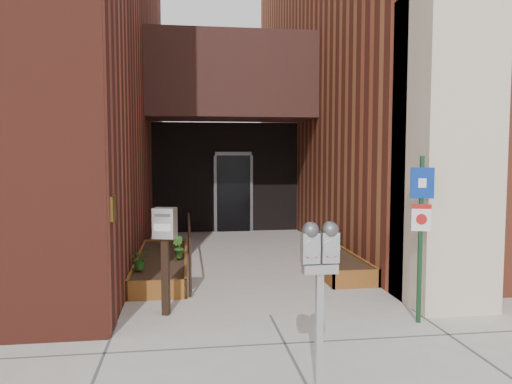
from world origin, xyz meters
name	(u,v)px	position (x,y,z in m)	size (l,w,h in m)	color
ground	(270,315)	(0.00, 0.00, 0.00)	(80.00, 80.00, 0.00)	#9E9991
architecture	(220,46)	(-0.18, 6.89, 4.98)	(20.00, 14.60, 10.00)	maroon
planter_left	(162,265)	(-1.55, 2.70, 0.13)	(0.90, 3.60, 0.30)	brown
planter_right	(337,265)	(1.60, 2.20, 0.13)	(0.80, 2.20, 0.30)	brown
handrail	(189,231)	(-1.05, 2.65, 0.75)	(0.04, 3.34, 0.90)	black
parking_meter	(320,259)	(0.11, -2.06, 1.20)	(0.35, 0.16, 1.55)	#AEADB0
sign_post	(421,221)	(1.84, -0.54, 1.32)	(0.29, 0.10, 2.14)	#13361C
payment_dropbox	(165,238)	(-1.38, 0.23, 1.04)	(0.33, 0.28, 1.45)	black
shrub_left_a	(140,259)	(-1.85, 1.67, 0.47)	(0.30, 0.30, 0.33)	#235A19
shrub_left_b	(178,247)	(-1.25, 2.47, 0.49)	(0.21, 0.21, 0.39)	#245317
shrub_left_c	(164,237)	(-1.55, 3.78, 0.47)	(0.19, 0.19, 0.33)	#2A5B1A
shrub_left_d	(166,237)	(-1.52, 3.63, 0.48)	(0.19, 0.19, 0.37)	#234F16
shrub_right_a	(333,253)	(1.39, 1.73, 0.45)	(0.17, 0.17, 0.31)	#1F611B
shrub_right_b	(338,247)	(1.62, 2.19, 0.47)	(0.18, 0.18, 0.33)	#1B5418
shrub_right_c	(328,239)	(1.71, 3.10, 0.45)	(0.27, 0.27, 0.30)	#185418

